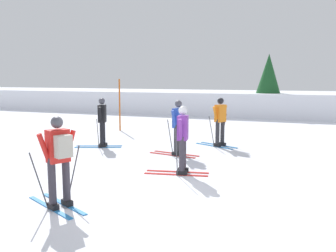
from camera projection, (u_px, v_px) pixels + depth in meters
ground_plane at (149, 192)px, 7.65m from camera, size 120.00×120.00×0.00m
far_snow_ridge at (257, 103)px, 24.26m from camera, size 80.00×6.68×1.46m
skier_blue at (178, 126)px, 11.18m from camera, size 1.64×0.99×1.71m
skier_black at (102, 121)px, 12.53m from camera, size 1.63×0.95×1.71m
skier_purple at (182, 138)px, 8.97m from camera, size 1.64×0.99×1.71m
skier_orange at (220, 121)px, 12.61m from camera, size 1.60×1.02×1.71m
skier_red at (59, 158)px, 6.57m from camera, size 1.60×1.02×1.71m
trail_marker_pole at (120, 105)px, 16.43m from camera, size 0.07×0.07×2.34m
conifer_far_centre at (268, 81)px, 22.22m from camera, size 1.98×1.98×3.85m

